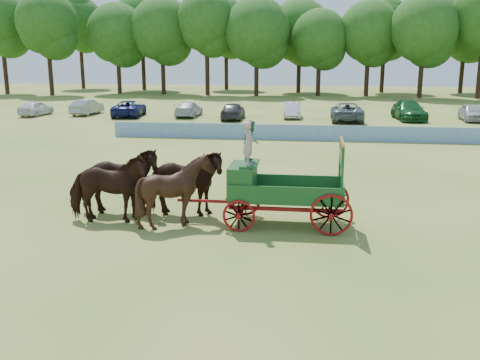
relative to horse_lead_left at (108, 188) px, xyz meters
name	(u,v)px	position (x,y,z in m)	size (l,w,h in m)	color
ground	(316,222)	(7.13, 1.02, -1.23)	(160.00, 160.00, 0.00)	#A49B4A
horse_lead_left	(108,188)	(0.00, 0.00, 0.00)	(1.32, 2.91, 2.46)	black
horse_lead_right	(119,181)	(0.00, 1.10, 0.00)	(1.32, 2.91, 2.46)	black
horse_wheel_left	(176,191)	(2.40, 0.00, 0.00)	(1.99, 2.23, 2.46)	black
horse_wheel_right	(184,183)	(2.40, 1.10, 0.00)	(1.32, 2.91, 2.46)	black
farm_dray	(266,180)	(5.39, 0.57, 0.32)	(6.00, 2.00, 3.60)	#A31012
sponsor_banner	(300,133)	(6.13, 19.02, -0.70)	(26.00, 0.08, 1.05)	#1A5592
parked_cars	(281,110)	(4.16, 31.07, -0.47)	(46.58, 7.26, 1.63)	silver
treeline	(288,26)	(3.25, 60.29, 8.21)	(88.78, 22.63, 15.16)	#382314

